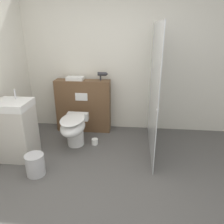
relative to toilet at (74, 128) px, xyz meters
The scene contains 10 objects.
ground_plane 1.36m from the toilet, 66.64° to the right, with size 12.00×12.00×0.00m, color #565451.
wall_back 1.36m from the toilet, 58.51° to the left, with size 8.00×0.06×2.50m.
partition_panel 0.66m from the toilet, 88.46° to the left, with size 1.00×0.25×0.97m.
shower_glass 1.39m from the toilet, ahead, with size 0.04×1.47×1.93m.
toilet is the anchor object (origin of this frame).
sink_vanity 0.85m from the toilet, 151.72° to the right, with size 0.48×0.44×1.03m.
hair_drier 1.08m from the toilet, 60.61° to the left, with size 0.18×0.06×0.15m.
folded_towel 0.94m from the toilet, 99.62° to the left, with size 0.30×0.19×0.06m.
spare_toilet_roll 0.43m from the toilet, 15.66° to the left, with size 0.11×0.11×0.10m.
waste_bin 0.87m from the toilet, 112.35° to the right, with size 0.25×0.25×0.30m.
Camera 1 is at (0.41, -1.90, 1.86)m, focal length 35.00 mm.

